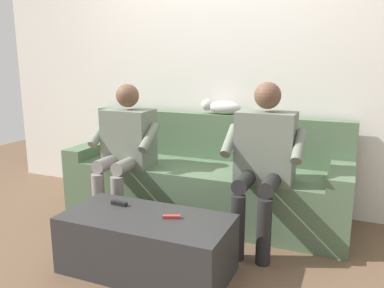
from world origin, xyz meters
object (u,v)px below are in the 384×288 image
at_px(coffee_table, 147,244).
at_px(person_left_seated, 263,155).
at_px(couch, 204,182).
at_px(person_right_seated, 125,143).
at_px(cat_on_backrest, 222,107).
at_px(remote_red, 171,217).
at_px(remote_black, 119,203).

distance_m(coffee_table, person_left_seated, 1.03).
height_order(couch, person_right_seated, person_right_seated).
distance_m(cat_on_backrest, remote_red, 1.36).
bearing_deg(remote_red, couch, 77.14).
bearing_deg(remote_red, coffee_table, 170.35).
bearing_deg(cat_on_backrest, remote_red, 94.34).
relative_size(couch, coffee_table, 2.24).
distance_m(remote_black, remote_red, 0.43).
bearing_deg(person_right_seated, cat_on_backrest, -138.95).
bearing_deg(cat_on_backrest, person_right_seated, 41.05).
distance_m(person_left_seated, person_right_seated, 1.17).
xyz_separation_m(couch, remote_red, (-0.16, 0.99, 0.09)).
distance_m(person_left_seated, remote_red, 0.83).
height_order(coffee_table, remote_red, remote_red).
relative_size(person_right_seated, cat_on_backrest, 2.22).
xyz_separation_m(cat_on_backrest, remote_black, (0.33, 1.17, -0.54)).
distance_m(person_right_seated, remote_red, 1.04).
bearing_deg(cat_on_backrest, person_left_seated, 131.35).
bearing_deg(cat_on_backrest, couch, 74.33).
xyz_separation_m(couch, coffee_table, (0.00, 1.03, -0.11)).
distance_m(couch, person_right_seated, 0.76).
bearing_deg(couch, remote_red, 99.29).
relative_size(cat_on_backrest, remote_red, 4.67).
relative_size(coffee_table, cat_on_backrest, 2.09).
relative_size(coffee_table, person_right_seated, 0.94).
height_order(coffee_table, person_left_seated, person_left_seated).
height_order(couch, remote_red, couch).
xyz_separation_m(person_right_seated, remote_red, (-0.75, 0.67, -0.27)).
relative_size(couch, remote_red, 21.83).
relative_size(couch, cat_on_backrest, 4.67).
bearing_deg(person_left_seated, remote_black, 34.71).
bearing_deg(person_right_seated, remote_black, 117.95).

